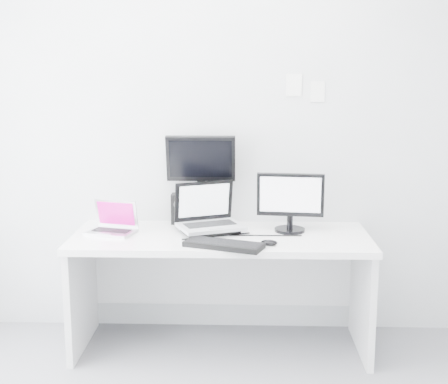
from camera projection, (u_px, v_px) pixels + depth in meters
The scene contains 11 objects.
back_wall at pixel (223, 128), 3.97m from camera, with size 3.60×3.60×0.00m, color silver.
desk at pixel (221, 292), 3.82m from camera, with size 1.80×0.70×0.73m, color white.
macbook at pixel (110, 217), 3.76m from camera, with size 0.28×0.21×0.21m, color #B3B2B7.
speaker at pixel (179, 209), 4.02m from camera, with size 0.10×0.10×0.20m, color black.
dell_laptop at pixel (211, 208), 3.76m from camera, with size 0.38×0.29×0.32m, color #A5A8AD.
rear_monitor at pixel (201, 179), 3.96m from camera, with size 0.44×0.16×0.60m, color black.
samsung_monitor at pixel (290, 202), 3.80m from camera, with size 0.41×0.19×0.38m, color black.
keyboard at pixel (224, 245), 3.48m from camera, with size 0.45×0.16×0.03m, color black.
mouse at pixel (269, 243), 3.52m from camera, with size 0.10×0.06×0.03m, color black.
wall_note_0 at pixel (294, 85), 3.90m from camera, with size 0.10×0.00×0.14m, color white.
wall_note_1 at pixel (318, 92), 3.90m from camera, with size 0.09×0.00×0.13m, color white.
Camera 1 is at (0.14, -2.38, 1.70)m, focal length 49.60 mm.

